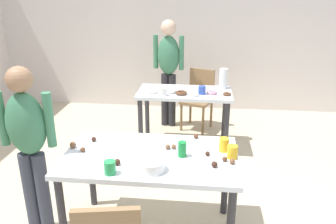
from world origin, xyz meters
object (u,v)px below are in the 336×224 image
at_px(dining_table_far, 184,100).
at_px(chair_far_table, 199,95).
at_px(soda_can, 182,149).
at_px(person_girl_near, 28,139).
at_px(mixing_bowl, 152,166).
at_px(pitcher_far, 223,78).
at_px(dining_table_near, 151,165).
at_px(person_adult_far, 168,64).

bearing_deg(dining_table_far, chair_far_table, 75.29).
bearing_deg(soda_can, person_girl_near, -177.30).
xyz_separation_m(mixing_bowl, pitcher_far, (0.60, 2.19, 0.09)).
xyz_separation_m(dining_table_near, dining_table_far, (0.16, 1.74, -0.03)).
relative_size(chair_far_table, person_adult_far, 0.56).
relative_size(dining_table_far, person_girl_near, 0.82).
relative_size(dining_table_far, person_adult_far, 0.75).
distance_m(person_girl_near, pitcher_far, 2.57).
bearing_deg(person_adult_far, soda_can, -81.34).
xyz_separation_m(person_girl_near, mixing_bowl, (1.01, -0.18, -0.07)).
xyz_separation_m(person_girl_near, person_adult_far, (0.84, 2.49, 0.08)).
distance_m(dining_table_far, person_girl_near, 2.14).
height_order(person_girl_near, pitcher_far, person_girl_near).
bearing_deg(mixing_bowl, soda_can, 50.01).
bearing_deg(pitcher_far, mixing_bowl, -105.25).
bearing_deg(pitcher_far, chair_far_table, 124.37).
xyz_separation_m(person_adult_far, soda_can, (0.37, -2.43, -0.13)).
bearing_deg(dining_table_near, person_girl_near, -176.49).
distance_m(person_adult_far, pitcher_far, 0.91).
height_order(person_girl_near, soda_can, person_girl_near).
relative_size(person_girl_near, pitcher_far, 5.62).
height_order(chair_far_table, pitcher_far, pitcher_far).
bearing_deg(soda_can, pitcher_far, 78.54).
distance_m(chair_far_table, person_girl_near, 2.81).
height_order(dining_table_far, mixing_bowl, mixing_bowl).
distance_m(dining_table_near, person_girl_near, 0.99).
bearing_deg(person_girl_near, chair_far_table, 62.22).
xyz_separation_m(chair_far_table, person_girl_near, (-1.30, -2.46, 0.37)).
xyz_separation_m(chair_far_table, soda_can, (-0.08, -2.41, 0.31)).
xyz_separation_m(chair_far_table, person_adult_far, (-0.45, 0.02, 0.45)).
relative_size(dining_table_near, dining_table_far, 1.16).
height_order(dining_table_near, person_adult_far, person_adult_far).
height_order(dining_table_near, mixing_bowl, mixing_bowl).
height_order(person_adult_far, soda_can, person_adult_far).
bearing_deg(soda_can, dining_table_far, 92.96).
bearing_deg(person_adult_far, pitcher_far, -32.15).
height_order(dining_table_near, chair_far_table, chair_far_table).
relative_size(soda_can, pitcher_far, 0.47).
height_order(person_girl_near, person_adult_far, person_adult_far).
relative_size(chair_far_table, person_girl_near, 0.60).
distance_m(soda_can, pitcher_far, 1.99).
relative_size(dining_table_near, soda_can, 11.22).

